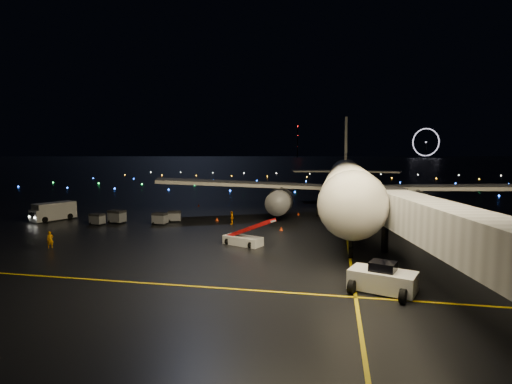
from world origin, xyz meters
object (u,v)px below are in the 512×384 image
at_px(crew_a, 50,240).
at_px(baggage_cart_2, 117,217).
at_px(baggage_cart_1, 160,219).
at_px(baggage_cart_0, 174,216).
at_px(airliner, 347,160).
at_px(pushback_tug, 383,277).
at_px(crew_c, 232,218).
at_px(belt_loader, 243,231).
at_px(service_truck, 55,211).
at_px(baggage_cart_3, 97,219).

bearing_deg(crew_a, baggage_cart_2, 44.55).
xyz_separation_m(baggage_cart_1, baggage_cart_2, (-6.43, -0.23, 0.12)).
distance_m(crew_a, baggage_cart_0, 18.87).
relative_size(airliner, crew_a, 34.91).
height_order(baggage_cart_0, baggage_cart_1, baggage_cart_1).
height_order(crew_a, baggage_cart_1, crew_a).
xyz_separation_m(pushback_tug, crew_a, (-32.78, 6.97, -0.20)).
height_order(crew_a, crew_c, crew_c).
bearing_deg(airliner, baggage_cart_0, -154.45).
height_order(belt_loader, baggage_cart_1, belt_loader).
relative_size(service_truck, baggage_cart_2, 3.35).
bearing_deg(baggage_cart_1, baggage_cart_2, -174.11).
bearing_deg(crew_a, service_truck, 77.12).
bearing_deg(baggage_cart_1, baggage_cart_0, 70.51).
distance_m(service_truck, baggage_cart_1, 16.95).
height_order(airliner, baggage_cart_2, airliner).
relative_size(crew_a, crew_c, 0.97).
height_order(baggage_cart_0, baggage_cart_2, baggage_cart_2).
xyz_separation_m(service_truck, crew_a, (11.52, -15.60, -0.44)).
bearing_deg(baggage_cart_0, crew_c, -20.31).
height_order(baggage_cart_2, baggage_cart_3, baggage_cart_2).
bearing_deg(crew_c, crew_a, -48.40).
height_order(crew_c, baggage_cart_2, crew_c).
height_order(airliner, baggage_cart_1, airliner).
height_order(pushback_tug, baggage_cart_3, pushback_tug).
distance_m(service_truck, crew_c, 26.85).
height_order(pushback_tug, baggage_cart_1, pushback_tug).
bearing_deg(baggage_cart_2, airliner, 35.80).
distance_m(belt_loader, baggage_cart_3, 24.01).
relative_size(baggage_cart_0, baggage_cart_1, 0.96).
xyz_separation_m(baggage_cart_1, baggage_cart_3, (-8.46, -1.90, -0.03)).
bearing_deg(airliner, pushback_tug, -86.82).
height_order(crew_c, baggage_cart_1, crew_c).
xyz_separation_m(baggage_cart_2, baggage_cart_3, (-2.03, -1.67, -0.14)).
xyz_separation_m(crew_c, baggage_cart_2, (-16.30, -2.23, -0.00)).
xyz_separation_m(pushback_tug, crew_c, (-17.50, 24.12, -0.17)).
relative_size(baggage_cart_1, baggage_cart_3, 1.04).
relative_size(crew_a, baggage_cart_2, 0.83).
bearing_deg(airliner, baggage_cart_2, -155.47).
distance_m(baggage_cart_1, baggage_cart_3, 8.67).
height_order(airliner, pushback_tug, airliner).
xyz_separation_m(crew_c, baggage_cart_1, (-9.87, -2.00, -0.12)).
relative_size(pushback_tug, baggage_cart_2, 2.12).
bearing_deg(baggage_cart_1, airliner, 32.27).
bearing_deg(baggage_cart_1, crew_c, 15.35).
height_order(service_truck, crew_a, service_truck).
relative_size(crew_c, baggage_cart_0, 1.02).
relative_size(pushback_tug, baggage_cart_0, 2.53).
bearing_deg(pushback_tug, crew_c, 146.56).
height_order(service_truck, baggage_cart_2, service_truck).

